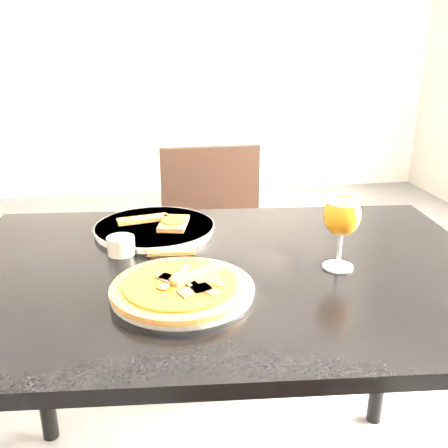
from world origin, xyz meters
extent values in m
cube|color=beige|center=(0.00, 3.00, 1.40)|extent=(5.00, 0.04, 2.80)
cube|color=black|center=(0.29, -0.18, 0.73)|extent=(1.26, 0.89, 0.03)
cylinder|color=black|center=(-0.22, 0.20, 0.36)|extent=(0.05, 0.05, 0.72)
cylinder|color=black|center=(0.85, 0.12, 0.36)|extent=(0.05, 0.05, 0.72)
cube|color=black|center=(0.37, 0.47, 0.42)|extent=(0.40, 0.40, 0.04)
cylinder|color=black|center=(0.21, 0.31, 0.20)|extent=(0.03, 0.03, 0.40)
cylinder|color=black|center=(0.53, 0.32, 0.20)|extent=(0.03, 0.03, 0.40)
cylinder|color=black|center=(0.21, 0.63, 0.20)|extent=(0.03, 0.03, 0.40)
cylinder|color=black|center=(0.52, 0.63, 0.20)|extent=(0.03, 0.03, 0.40)
cube|color=black|center=(0.37, 0.65, 0.65)|extent=(0.37, 0.03, 0.39)
cylinder|color=white|center=(0.19, -0.29, 0.76)|extent=(0.33, 0.33, 0.01)
cylinder|color=brown|center=(0.19, -0.31, 0.77)|extent=(0.27, 0.27, 0.01)
cylinder|color=#AC380E|center=(0.19, -0.31, 0.78)|extent=(0.22, 0.22, 0.01)
cube|color=#44311D|center=(0.22, -0.31, 0.78)|extent=(0.05, 0.03, 0.00)
cube|color=#44311D|center=(0.21, -0.27, 0.78)|extent=(0.05, 0.06, 0.00)
cube|color=#44311D|center=(0.16, -0.25, 0.78)|extent=(0.05, 0.06, 0.00)
cube|color=#44311D|center=(0.16, -0.31, 0.78)|extent=(0.05, 0.03, 0.00)
cube|color=#44311D|center=(0.16, -0.35, 0.78)|extent=(0.05, 0.06, 0.00)
cube|color=#44311D|center=(0.22, -0.36, 0.78)|extent=(0.05, 0.06, 0.00)
ellipsoid|color=gold|center=(0.20, -0.30, 0.79)|extent=(0.02, 0.02, 0.01)
ellipsoid|color=gold|center=(0.18, -0.24, 0.79)|extent=(0.02, 0.02, 0.01)
ellipsoid|color=gold|center=(0.17, -0.30, 0.79)|extent=(0.02, 0.02, 0.01)
ellipsoid|color=gold|center=(0.16, -0.37, 0.79)|extent=(0.02, 0.02, 0.01)
ellipsoid|color=gold|center=(0.20, -0.32, 0.79)|extent=(0.02, 0.02, 0.01)
cube|color=#1A4E0E|center=(0.19, -0.29, 0.78)|extent=(0.01, 0.02, 0.00)
cube|color=#1A4E0E|center=(0.17, -0.27, 0.78)|extent=(0.01, 0.02, 0.00)
cube|color=#1A4E0E|center=(0.13, -0.27, 0.78)|extent=(0.02, 0.01, 0.00)
cube|color=#1A4E0E|center=(0.16, -0.31, 0.78)|extent=(0.02, 0.01, 0.00)
cube|color=#1A4E0E|center=(0.15, -0.35, 0.78)|extent=(0.01, 0.01, 0.00)
cube|color=#1A4E0E|center=(0.19, -0.32, 0.78)|extent=(0.00, 0.02, 0.00)
cube|color=#1A4E0E|center=(0.21, -0.34, 0.78)|extent=(0.01, 0.02, 0.00)
cube|color=#1A4E0E|center=(0.26, -0.32, 0.78)|extent=(0.02, 0.01, 0.00)
cube|color=#1A4E0E|center=(0.21, -0.29, 0.78)|extent=(0.02, 0.01, 0.00)
cube|color=brown|center=(0.22, -0.28, 0.79)|extent=(0.12, 0.09, 0.01)
cylinder|color=white|center=(0.15, 0.06, 0.76)|extent=(0.39, 0.39, 0.02)
cube|color=brown|center=(0.12, 0.10, 0.77)|extent=(0.14, 0.06, 0.01)
cube|color=brown|center=(0.20, 0.05, 0.77)|extent=(0.09, 0.12, 0.01)
cylinder|color=#AC380E|center=(0.20, 0.05, 0.78)|extent=(0.06, 0.06, 0.00)
cube|color=brown|center=(0.18, -0.09, 0.75)|extent=(0.11, 0.03, 0.01)
cylinder|color=beige|center=(0.07, -0.08, 0.77)|extent=(0.06, 0.06, 0.04)
cylinder|color=gold|center=(0.07, -0.08, 0.79)|extent=(0.05, 0.05, 0.01)
cylinder|color=silver|center=(0.54, -0.22, 0.75)|extent=(0.07, 0.07, 0.00)
cylinder|color=silver|center=(0.54, -0.22, 0.79)|extent=(0.01, 0.01, 0.07)
ellipsoid|color=#91550E|center=(0.54, -0.22, 0.87)|extent=(0.08, 0.08, 0.09)
cylinder|color=white|center=(0.54, -0.22, 0.91)|extent=(0.06, 0.06, 0.02)
camera|label=1|loc=(0.14, -1.17, 1.21)|focal=40.00mm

